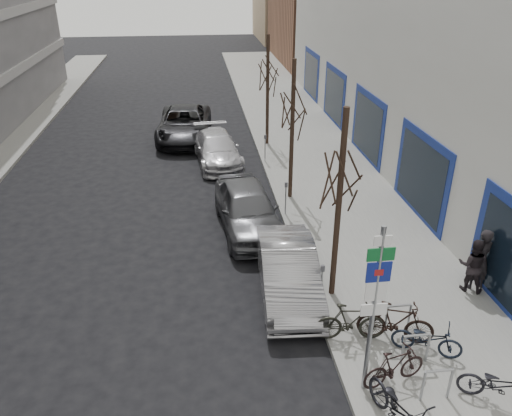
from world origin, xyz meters
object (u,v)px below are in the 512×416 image
object	(u,v)px
bike_near_left	(400,407)
parked_car_front	(288,271)
meter_back	(265,145)
bike_far_inner	(396,322)
bike_mid_curb	(428,336)
pedestrian_far	(473,265)
bike_rack	(416,345)
tree_mid	(293,98)
parked_car_back	(217,149)
lane_car	(184,124)
bike_far_curb	(501,382)
pedestrian_near	(480,259)
tree_far	(268,65)
bike_near_right	(395,366)
highway_sign_pole	(374,303)
meter_mid	(286,195)
meter_front	(322,281)
bike_mid_inner	(351,321)
parked_car_mid	(248,208)
tree_near	(342,162)

from	to	relation	value
bike_near_left	parked_car_front	size ratio (longest dim) A/B	0.44
meter_back	bike_far_inner	bearing A→B (deg)	-83.41
bike_mid_curb	pedestrian_far	size ratio (longest dim) A/B	1.00
bike_rack	tree_mid	bearing A→B (deg)	97.28
bike_rack	parked_car_front	xyz separation A→B (m)	(-2.40, 3.25, 0.08)
parked_car_back	lane_car	world-z (taller)	lane_car
bike_far_curb	pedestrian_near	size ratio (longest dim) A/B	0.91
lane_car	pedestrian_far	xyz separation A→B (m)	(8.11, -15.01, 0.15)
parked_car_front	lane_car	world-z (taller)	lane_car
tree_far	bike_near_right	xyz separation A→B (m)	(0.48, -16.46, -3.48)
meter_back	bike_near_left	size ratio (longest dim) A/B	0.64
highway_sign_pole	meter_mid	world-z (taller)	highway_sign_pole
pedestrian_far	parked_car_front	bearing A→B (deg)	22.22
tree_mid	meter_back	bearing A→B (deg)	96.42
meter_mid	meter_back	xyz separation A→B (m)	(0.00, 5.50, 0.00)
tree_far	parked_car_front	xyz separation A→B (m)	(-1.20, -12.65, -3.37)
bike_near_right	bike_rack	bearing A→B (deg)	-66.57
meter_mid	bike_far_curb	bearing A→B (deg)	-72.20
meter_front	parked_car_back	world-z (taller)	meter_front
pedestrian_near	bike_mid_inner	bearing A→B (deg)	16.68
parked_car_front	bike_far_curb	bearing A→B (deg)	-47.57
tree_mid	bike_far_curb	world-z (taller)	tree_mid
bike_rack	parked_car_mid	size ratio (longest dim) A/B	0.47
highway_sign_pole	parked_car_back	distance (m)	14.78
parked_car_back	meter_front	bearing A→B (deg)	-85.00
bike_mid_inner	parked_car_front	size ratio (longest dim) A/B	0.40
tree_far	pedestrian_near	world-z (taller)	tree_far
tree_mid	bike_mid_inner	bearing A→B (deg)	-90.37
pedestrian_far	highway_sign_pole	bearing A→B (deg)	67.43
tree_near	parked_car_front	xyz separation A→B (m)	(-1.20, 0.35, -3.37)
bike_mid_curb	pedestrian_near	world-z (taller)	pedestrian_near
bike_mid_curb	parked_car_back	distance (m)	14.24
bike_near_right	parked_car_mid	size ratio (longest dim) A/B	0.33
meter_mid	bike_far_curb	world-z (taller)	meter_mid
bike_near_left	lane_car	world-z (taller)	lane_car
highway_sign_pole	bike_mid_inner	distance (m)	2.38
highway_sign_pole	bike_mid_inner	world-z (taller)	highway_sign_pole
meter_mid	tree_mid	bearing A→B (deg)	73.30
bike_mid_inner	pedestrian_far	distance (m)	4.30
tree_far	bike_mid_curb	world-z (taller)	tree_far
bike_far_inner	lane_car	distance (m)	17.61
tree_mid	pedestrian_near	size ratio (longest dim) A/B	2.92
highway_sign_pole	meter_back	distance (m)	14.10
parked_car_front	highway_sign_pole	bearing A→B (deg)	-72.17
meter_front	lane_car	world-z (taller)	lane_car
parked_car_mid	lane_car	distance (m)	10.67
bike_far_inner	highway_sign_pole	bearing A→B (deg)	158.24
meter_back	parked_car_back	distance (m)	2.27
tree_mid	bike_near_right	world-z (taller)	tree_mid
highway_sign_pole	parked_car_front	size ratio (longest dim) A/B	0.94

